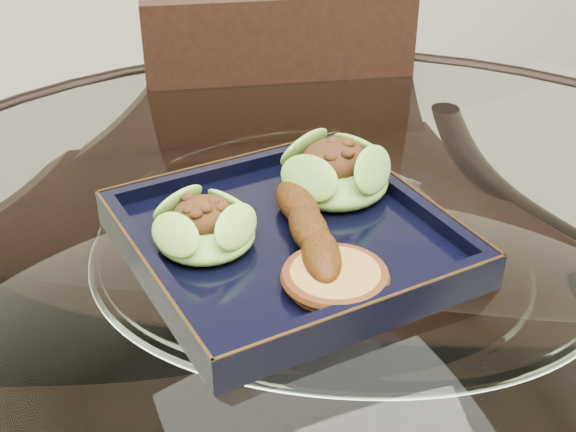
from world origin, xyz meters
name	(u,v)px	position (x,y,z in m)	size (l,w,h in m)	color
dining_table	(339,414)	(0.00, 0.00, 0.60)	(1.13, 1.13, 0.77)	white
dining_chair	(293,288)	(0.10, 0.34, 0.49)	(0.46, 0.46, 0.87)	black
navy_plate	(288,244)	(-0.03, 0.06, 0.77)	(0.27, 0.27, 0.02)	black
lettuce_wrap_left	(205,229)	(-0.10, 0.07, 0.80)	(0.09, 0.09, 0.03)	#65A931
lettuce_wrap_right	(335,175)	(0.04, 0.11, 0.80)	(0.10, 0.10, 0.04)	#57992C
roasted_plantain	(309,229)	(-0.02, 0.04, 0.80)	(0.16, 0.03, 0.03)	#5B2E09
crumb_patty	(335,279)	(-0.03, -0.03, 0.79)	(0.08, 0.08, 0.01)	#B58A3C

